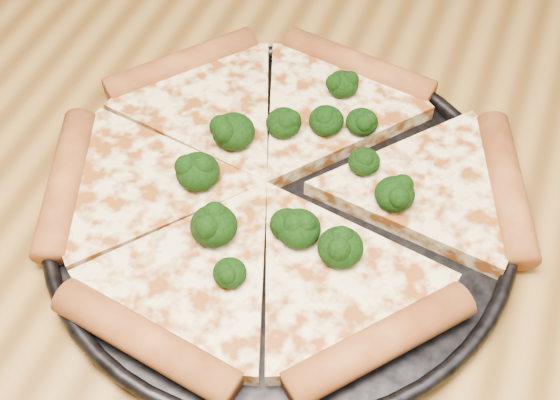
% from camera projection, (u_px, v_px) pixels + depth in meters
% --- Properties ---
extents(dining_table, '(1.20, 0.90, 0.75)m').
position_uv_depth(dining_table, '(402.00, 290.00, 0.64)').
color(dining_table, olive).
rests_on(dining_table, ground).
extents(pizza_pan, '(0.35, 0.35, 0.02)m').
position_uv_depth(pizza_pan, '(280.00, 207.00, 0.57)').
color(pizza_pan, black).
rests_on(pizza_pan, dining_table).
extents(pizza, '(0.38, 0.35, 0.03)m').
position_uv_depth(pizza, '(273.00, 184.00, 0.57)').
color(pizza, '#F0D993').
rests_on(pizza, pizza_pan).
extents(broccoli_florets, '(0.17, 0.23, 0.03)m').
position_uv_depth(broccoli_florets, '(289.00, 177.00, 0.56)').
color(broccoli_florets, black).
rests_on(broccoli_florets, pizza).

